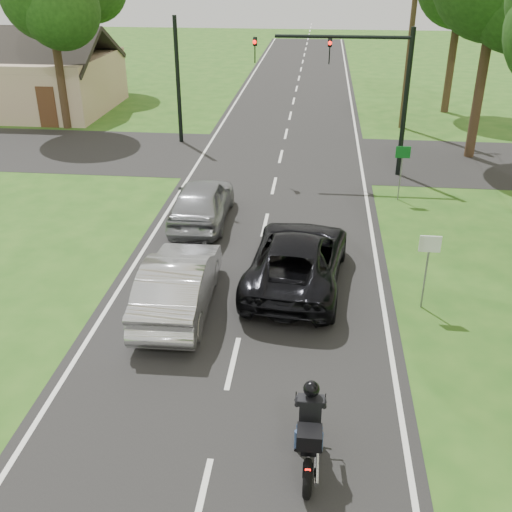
# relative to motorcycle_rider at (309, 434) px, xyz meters

# --- Properties ---
(ground) EXTENTS (140.00, 140.00, 0.00)m
(ground) POSITION_rel_motorcycle_rider_xyz_m (-1.83, 2.91, -0.73)
(ground) COLOR #255317
(ground) RESTS_ON ground
(road) EXTENTS (8.00, 100.00, 0.01)m
(road) POSITION_rel_motorcycle_rider_xyz_m (-1.83, 12.91, -0.73)
(road) COLOR black
(road) RESTS_ON ground
(cross_road) EXTENTS (60.00, 7.00, 0.01)m
(cross_road) POSITION_rel_motorcycle_rider_xyz_m (-1.83, 18.91, -0.73)
(cross_road) COLOR black
(cross_road) RESTS_ON ground
(motorcycle_rider) EXTENTS (0.61, 2.16, 1.87)m
(motorcycle_rider) POSITION_rel_motorcycle_rider_xyz_m (0.00, 0.00, 0.00)
(motorcycle_rider) COLOR black
(motorcycle_rider) RESTS_ON ground
(dark_suv) EXTENTS (3.04, 5.73, 1.53)m
(dark_suv) POSITION_rel_motorcycle_rider_xyz_m (-0.53, 6.91, 0.04)
(dark_suv) COLOR black
(dark_suv) RESTS_ON road
(silver_sedan) EXTENTS (1.75, 4.74, 1.55)m
(silver_sedan) POSITION_rel_motorcycle_rider_xyz_m (-3.57, 5.13, 0.05)
(silver_sedan) COLOR #BBBBC0
(silver_sedan) RESTS_ON road
(silver_suv) EXTENTS (1.91, 4.63, 1.57)m
(silver_suv) POSITION_rel_motorcycle_rider_xyz_m (-4.05, 10.92, 0.06)
(silver_suv) COLOR #929499
(silver_suv) RESTS_ON road
(traffic_signal) EXTENTS (6.38, 0.44, 6.00)m
(traffic_signal) POSITION_rel_motorcycle_rider_xyz_m (1.51, 16.90, 3.40)
(traffic_signal) COLOR black
(traffic_signal) RESTS_ON ground
(signal_pole_far) EXTENTS (0.20, 0.20, 6.00)m
(signal_pole_far) POSITION_rel_motorcycle_rider_xyz_m (-7.03, 20.91, 2.27)
(signal_pole_far) COLOR black
(signal_pole_far) RESTS_ON ground
(utility_pole_far) EXTENTS (1.60, 0.28, 10.00)m
(utility_pole_far) POSITION_rel_motorcycle_rider_xyz_m (4.37, 24.91, 4.35)
(utility_pole_far) COLOR #4D3C23
(utility_pole_far) RESTS_ON ground
(sign_white) EXTENTS (0.55, 0.07, 2.12)m
(sign_white) POSITION_rel_motorcycle_rider_xyz_m (2.87, 5.89, 0.86)
(sign_white) COLOR slate
(sign_white) RESTS_ON ground
(sign_green) EXTENTS (0.55, 0.07, 2.12)m
(sign_green) POSITION_rel_motorcycle_rider_xyz_m (3.07, 13.89, 0.86)
(sign_green) COLOR slate
(sign_green) RESTS_ON ground
(house) EXTENTS (10.20, 8.00, 4.84)m
(house) POSITION_rel_motorcycle_rider_xyz_m (-17.83, 26.91, 1.04)
(house) COLOR tan
(house) RESTS_ON ground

